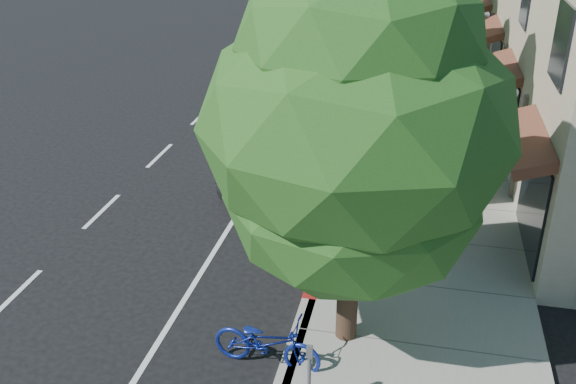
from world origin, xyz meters
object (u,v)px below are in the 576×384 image
(street_tree_2, at_px, (399,8))
(pedestrian, at_px, (472,135))
(bicycle, at_px, (267,342))
(street_tree_1, at_px, (386,24))
(dark_sedan, at_px, (321,77))
(street_tree_0, at_px, (356,131))
(silver_suv, at_px, (276,146))
(dark_suv_far, at_px, (372,36))
(white_pickup, at_px, (335,67))
(cyclist, at_px, (340,212))

(street_tree_2, distance_m, pedestrian, 4.95)
(bicycle, bearing_deg, pedestrian, -13.93)
(street_tree_1, bearing_deg, dark_sedan, 107.83)
(dark_sedan, bearing_deg, street_tree_0, -84.97)
(silver_suv, relative_size, dark_sedan, 1.34)
(street_tree_1, distance_m, pedestrian, 5.80)
(street_tree_1, height_order, dark_suv_far, street_tree_1)
(bicycle, height_order, dark_suv_far, dark_suv_far)
(pedestrian, bearing_deg, white_pickup, -70.95)
(cyclist, distance_m, dark_sedan, 12.20)
(street_tree_0, relative_size, cyclist, 4.33)
(white_pickup, relative_size, dark_suv_far, 1.15)
(silver_suv, bearing_deg, street_tree_1, -32.59)
(cyclist, xyz_separation_m, white_pickup, (-2.08, 13.32, 0.00))
(street_tree_1, distance_m, dark_suv_far, 18.05)
(dark_sedan, bearing_deg, street_tree_1, -78.35)
(street_tree_0, bearing_deg, dark_suv_far, 94.38)
(bicycle, height_order, silver_suv, silver_suv)
(street_tree_0, xyz_separation_m, silver_suv, (-3.10, 7.50, -3.43))
(street_tree_1, bearing_deg, silver_suv, 154.18)
(street_tree_2, bearing_deg, street_tree_1, -90.00)
(street_tree_1, height_order, bicycle, street_tree_1)
(dark_sedan, bearing_deg, pedestrian, -53.73)
(dark_sedan, relative_size, pedestrian, 2.87)
(pedestrian, bearing_deg, dark_sedan, -63.57)
(street_tree_1, relative_size, silver_suv, 1.25)
(dark_suv_far, bearing_deg, bicycle, -93.70)
(silver_suv, distance_m, dark_sedan, 8.14)
(bicycle, height_order, white_pickup, white_pickup)
(street_tree_0, relative_size, bicycle, 3.58)
(silver_suv, xyz_separation_m, pedestrian, (5.72, 1.89, 0.09))
(street_tree_1, distance_m, silver_suv, 5.29)
(silver_suv, relative_size, white_pickup, 1.07)
(street_tree_0, distance_m, bicycle, 4.10)
(white_pickup, relative_size, pedestrian, 3.59)
(street_tree_1, relative_size, dark_suv_far, 1.55)
(street_tree_0, distance_m, white_pickup, 17.56)
(street_tree_1, bearing_deg, white_pickup, 103.93)
(dark_sedan, height_order, dark_suv_far, dark_suv_far)
(dark_suv_far, height_order, pedestrian, pedestrian)
(street_tree_0, xyz_separation_m, pedestrian, (2.62, 9.39, -3.33))
(street_tree_2, xyz_separation_m, dark_suv_far, (-1.80, 11.50, -3.38))
(street_tree_0, height_order, street_tree_2, street_tree_0)
(street_tree_1, height_order, pedestrian, street_tree_1)
(street_tree_1, bearing_deg, dark_suv_far, 95.87)
(street_tree_2, xyz_separation_m, pedestrian, (2.62, -2.61, -3.28))
(street_tree_0, distance_m, pedestrian, 10.30)
(bicycle, bearing_deg, street_tree_1, -3.78)
(dark_sedan, distance_m, white_pickup, 1.42)
(street_tree_0, bearing_deg, dark_sedan, 101.21)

